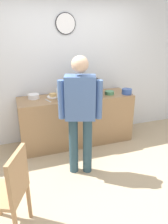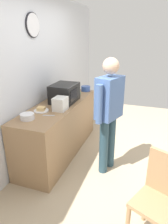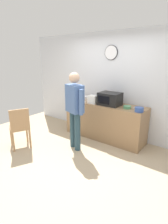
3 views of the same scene
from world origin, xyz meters
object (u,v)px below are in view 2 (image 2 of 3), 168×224
cereal_bowl (27,117)px  toaster (60,104)px  fork_utensil (70,92)px  mixing_bowl (86,89)px  sandwich_plate (41,110)px  person_standing (109,109)px  spoon_utensil (49,115)px  microwave (65,93)px  wooden_chair (160,196)px  salad_bowl (76,93)px

cereal_bowl → toaster: 0.55m
cereal_bowl → fork_utensil: size_ratio=1.11×
mixing_bowl → toaster: (-1.17, 0.01, 0.05)m
sandwich_plate → toaster: 0.30m
toaster → person_standing: (0.03, -0.73, -0.00)m
sandwich_plate → toaster: bearing=-61.7°
toaster → mixing_bowl: bearing=-0.3°
cereal_bowl → spoon_utensil: bearing=-45.1°
microwave → wooden_chair: size_ratio=0.53×
toaster → fork_utensil: size_ratio=1.29×
microwave → cereal_bowl: size_ratio=2.65×
sandwich_plate → spoon_utensil: 0.23m
sandwich_plate → person_standing: size_ratio=0.13×
mixing_bowl → cereal_bowl: bearing=170.4°
microwave → sandwich_plate: size_ratio=2.25×
spoon_utensil → wooden_chair: size_ratio=0.18×
salad_bowl → mixing_bowl: 0.32m
sandwich_plate → cereal_bowl: bearing=176.9°
fork_utensil → person_standing: size_ratio=0.10×
salad_bowl → wooden_chair: bearing=-139.2°
person_standing → wooden_chair: bearing=-142.7°
spoon_utensil → toaster: bearing=-13.4°
mixing_bowl → fork_utensil: mixing_bowl is taller
microwave → person_standing: 0.92m
cereal_bowl → toaster: bearing=-30.0°
person_standing → wooden_chair: size_ratio=1.80×
mixing_bowl → wooden_chair: size_ratio=0.19×
wooden_chair → spoon_utensil: bearing=66.3°
cereal_bowl → wooden_chair: cereal_bowl is taller
microwave → mixing_bowl: microwave is taller
microwave → mixing_bowl: (0.76, -0.12, -0.10)m
mixing_bowl → wooden_chair: 2.60m
salad_bowl → spoon_utensil: size_ratio=1.00×
microwave → wooden_chair: 2.14m
cereal_bowl → wooden_chair: bearing=-105.0°
toaster → fork_utensil: 1.00m
person_standing → toaster: bearing=92.7°
salad_bowl → mixing_bowl: mixing_bowl is taller
wooden_chair → mixing_bowl: bearing=34.8°
cereal_bowl → wooden_chair: 1.85m
spoon_utensil → person_standing: size_ratio=0.10×
spoon_utensil → fork_utensil: bearing=8.7°
salad_bowl → spoon_utensil: bearing=-178.9°
cereal_bowl → spoon_utensil: size_ratio=1.11×
fork_utensil → person_standing: (-0.93, -0.98, 0.09)m
toaster → fork_utensil: bearing=14.6°
mixing_bowl → person_standing: 1.35m
toaster → person_standing: 0.73m
cereal_bowl → salad_bowl: bearing=-8.0°
mixing_bowl → spoon_utensil: 1.43m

